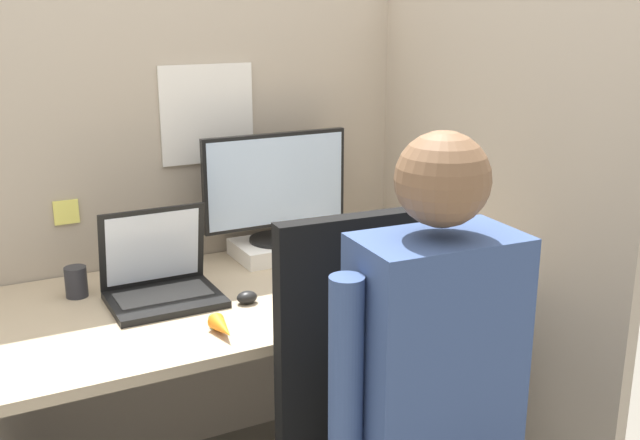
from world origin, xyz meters
The scene contains 11 objects.
cubicle_panel_back centered at (0.00, 0.79, 0.85)m, with size 2.01×0.05×1.69m.
cubicle_panel_right centered at (0.78, 0.31, 0.85)m, with size 0.04×1.42×1.69m.
desk centered at (0.00, 0.38, 0.55)m, with size 1.51×0.76×0.72m.
paper_box centered at (0.25, 0.63, 0.75)m, with size 0.29×0.21×0.05m.
monitor centered at (0.25, 0.64, 0.97)m, with size 0.51×0.19×0.37m.
laptop centered at (-0.22, 0.43, 0.77)m, with size 0.31×0.25×0.26m.
mouse centered at (-0.01, 0.29, 0.74)m, with size 0.06×0.05×0.04m.
stapler centered at (0.68, 0.35, 0.74)m, with size 0.05×0.15×0.05m.
carrot_toy centered at (-0.15, 0.11, 0.74)m, with size 0.05×0.13×0.05m.
person centered at (0.12, -0.50, 0.75)m, with size 0.48×0.45×1.32m.
pen_cup centered at (-0.43, 0.57, 0.76)m, with size 0.06×0.06×0.09m.
Camera 1 is at (-0.76, -1.59, 1.55)m, focal length 42.00 mm.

